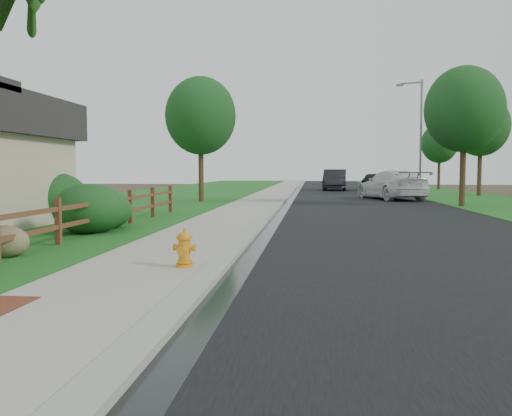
# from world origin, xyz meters

# --- Properties ---
(ground) EXTENTS (120.00, 120.00, 0.00)m
(ground) POSITION_xyz_m (0.00, 0.00, 0.00)
(ground) COLOR #3D3621
(road) EXTENTS (8.00, 90.00, 0.02)m
(road) POSITION_xyz_m (4.60, 35.00, 0.01)
(road) COLOR black
(road) RESTS_ON ground
(curb) EXTENTS (0.40, 90.00, 0.12)m
(curb) POSITION_xyz_m (0.40, 35.00, 0.06)
(curb) COLOR #9C9C8E
(curb) RESTS_ON ground
(wet_gutter) EXTENTS (0.50, 90.00, 0.00)m
(wet_gutter) POSITION_xyz_m (0.75, 35.00, 0.02)
(wet_gutter) COLOR black
(wet_gutter) RESTS_ON road
(sidewalk) EXTENTS (2.20, 90.00, 0.10)m
(sidewalk) POSITION_xyz_m (-0.90, 35.00, 0.05)
(sidewalk) COLOR #A59E90
(sidewalk) RESTS_ON ground
(grass_strip) EXTENTS (1.60, 90.00, 0.06)m
(grass_strip) POSITION_xyz_m (-2.80, 35.00, 0.03)
(grass_strip) COLOR #18541D
(grass_strip) RESTS_ON ground
(lawn_near) EXTENTS (9.00, 90.00, 0.04)m
(lawn_near) POSITION_xyz_m (-8.00, 35.00, 0.02)
(lawn_near) COLOR #18541D
(lawn_near) RESTS_ON ground
(verge_far) EXTENTS (6.00, 90.00, 0.04)m
(verge_far) POSITION_xyz_m (11.50, 35.00, 0.02)
(verge_far) COLOR #18541D
(verge_far) RESTS_ON ground
(ranch_fence) EXTENTS (0.12, 16.92, 1.10)m
(ranch_fence) POSITION_xyz_m (-3.60, 6.40, 0.62)
(ranch_fence) COLOR #4C2B19
(ranch_fence) RESTS_ON ground
(fire_hydrant) EXTENTS (0.42, 0.34, 0.64)m
(fire_hydrant) POSITION_xyz_m (-0.10, 2.51, 0.40)
(fire_hydrant) COLOR #F2A51C
(fire_hydrant) RESTS_ON sidewalk
(white_suv) EXTENTS (3.97, 6.21, 1.67)m
(white_suv) POSITION_xyz_m (6.61, 25.82, 0.86)
(white_suv) COLOR silver
(white_suv) RESTS_ON road
(dark_car_mid) EXTENTS (2.88, 4.77, 1.52)m
(dark_car_mid) POSITION_xyz_m (7.20, 39.44, 0.78)
(dark_car_mid) COLOR black
(dark_car_mid) RESTS_ON road
(dark_car_far) EXTENTS (2.20, 5.48, 1.77)m
(dark_car_far) POSITION_xyz_m (3.93, 40.14, 0.90)
(dark_car_far) COLOR black
(dark_car_far) RESTS_ON road
(streetlight) EXTENTS (1.75, 0.82, 7.92)m
(streetlight) POSITION_xyz_m (9.33, 32.44, 4.49)
(streetlight) COLOR slate
(streetlight) RESTS_ON ground
(boulder) EXTENTS (1.09, 0.90, 0.65)m
(boulder) POSITION_xyz_m (-3.90, 3.57, 0.32)
(boulder) COLOR brown
(boulder) RESTS_ON ground
(shrub_b) EXTENTS (2.45, 2.45, 1.35)m
(shrub_b) POSITION_xyz_m (-3.90, 7.64, 0.67)
(shrub_b) COLOR #164019
(shrub_b) RESTS_ON ground
(shrub_c) EXTENTS (1.80, 1.80, 1.14)m
(shrub_c) POSITION_xyz_m (-3.90, 8.63, 0.57)
(shrub_c) COLOR #164019
(shrub_c) RESTS_ON ground
(shrub_d) EXTENTS (2.48, 2.48, 1.67)m
(shrub_d) POSITION_xyz_m (-6.50, 10.57, 0.84)
(shrub_d) COLOR #164019
(shrub_d) RESTS_ON ground
(tree_near_left) EXTENTS (3.76, 3.76, 6.67)m
(tree_near_left) POSITION_xyz_m (-3.90, 22.28, 4.58)
(tree_near_left) COLOR #3B2518
(tree_near_left) RESTS_ON ground
(tree_near_right) EXTENTS (3.62, 3.62, 6.52)m
(tree_near_right) POSITION_xyz_m (9.00, 19.90, 4.51)
(tree_near_right) COLOR #3B2518
(tree_near_right) RESTS_ON ground
(tree_mid_right) EXTENTS (3.68, 3.68, 6.66)m
(tree_mid_right) POSITION_xyz_m (13.00, 30.83, 4.63)
(tree_mid_right) COLOR #3B2518
(tree_mid_right) RESTS_ON ground
(tree_far_right) EXTENTS (3.13, 3.13, 5.77)m
(tree_far_right) POSITION_xyz_m (13.00, 42.33, 4.03)
(tree_far_right) COLOR #3B2518
(tree_far_right) RESTS_ON ground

